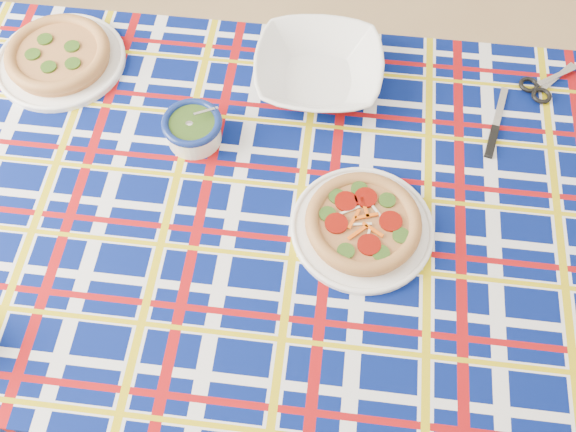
# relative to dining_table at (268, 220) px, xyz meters

# --- Properties ---
(floor) EXTENTS (4.00, 4.00, 0.00)m
(floor) POSITION_rel_dining_table_xyz_m (0.36, 0.16, -0.62)
(floor) COLOR #A78356
(floor) RESTS_ON ground
(dining_table) EXTENTS (1.50, 0.99, 0.68)m
(dining_table) POSITION_rel_dining_table_xyz_m (0.00, 0.00, 0.00)
(dining_table) COLOR brown
(dining_table) RESTS_ON floor
(tablecloth) EXTENTS (1.53, 1.02, 0.10)m
(tablecloth) POSITION_rel_dining_table_xyz_m (0.00, 0.00, 0.02)
(tablecloth) COLOR #041156
(tablecloth) RESTS_ON dining_table
(main_focaccia_plate) EXTENTS (0.29, 0.29, 0.05)m
(main_focaccia_plate) POSITION_rel_dining_table_xyz_m (0.18, -0.05, 0.10)
(main_focaccia_plate) COLOR #AF703E
(main_focaccia_plate) RESTS_ON tablecloth
(pesto_bowl) EXTENTS (0.13, 0.13, 0.07)m
(pesto_bowl) POSITION_rel_dining_table_xyz_m (-0.16, 0.14, 0.11)
(pesto_bowl) COLOR #1E370F
(pesto_bowl) RESTS_ON tablecloth
(serving_bowl) EXTENTS (0.27, 0.27, 0.07)m
(serving_bowl) POSITION_rel_dining_table_xyz_m (0.08, 0.30, 0.10)
(serving_bowl) COLOR white
(serving_bowl) RESTS_ON tablecloth
(second_focaccia_plate) EXTENTS (0.32, 0.32, 0.05)m
(second_focaccia_plate) POSITION_rel_dining_table_xyz_m (-0.47, 0.32, 0.10)
(second_focaccia_plate) COLOR #AF703E
(second_focaccia_plate) RESTS_ON tablecloth
(table_knife) EXTENTS (0.07, 0.20, 0.01)m
(table_knife) POSITION_rel_dining_table_xyz_m (0.46, 0.25, 0.07)
(table_knife) COLOR silver
(table_knife) RESTS_ON tablecloth
(kitchen_scissors) EXTENTS (0.19, 0.17, 0.01)m
(kitchen_scissors) POSITION_rel_dining_table_xyz_m (0.59, 0.34, 0.08)
(kitchen_scissors) COLOR silver
(kitchen_scissors) RESTS_ON tablecloth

